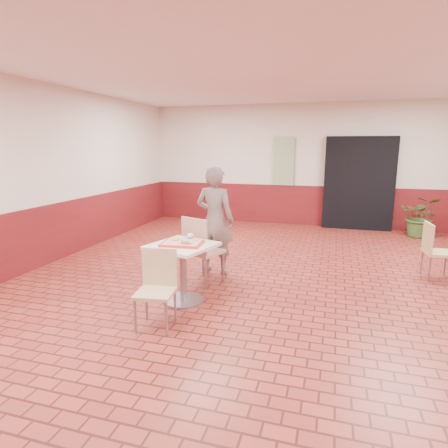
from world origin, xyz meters
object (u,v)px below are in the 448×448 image
(main_table, at_px, (183,263))
(chair_main_front, at_px, (157,284))
(paper_cup, at_px, (190,238))
(chair_second_left, at_px, (434,248))
(long_john_donut, at_px, (185,242))
(chair_main_back, at_px, (200,247))
(customer, at_px, (215,220))
(ring_donut, at_px, (175,239))
(serving_tray, at_px, (182,243))
(potted_plant, at_px, (421,217))

(main_table, bearing_deg, chair_main_front, -91.96)
(paper_cup, distance_m, chair_second_left, 3.70)
(chair_main_front, xyz_separation_m, long_john_donut, (0.09, 0.61, 0.33))
(chair_main_back, distance_m, chair_second_left, 3.51)
(customer, bearing_deg, chair_main_back, 92.26)
(chair_main_back, bearing_deg, ring_donut, 99.25)
(chair_second_left, bearing_deg, ring_donut, 111.20)
(serving_tray, bearing_deg, potted_plant, 52.36)
(customer, bearing_deg, chair_main_front, 94.16)
(serving_tray, distance_m, long_john_donut, 0.10)
(chair_main_back, relative_size, chair_second_left, 1.17)
(ring_donut, bearing_deg, chair_second_left, 27.90)
(paper_cup, bearing_deg, chair_main_front, -98.38)
(customer, bearing_deg, chair_second_left, -162.57)
(main_table, distance_m, ring_donut, 0.33)
(chair_main_back, height_order, potted_plant, chair_main_back)
(chair_second_left, height_order, potted_plant, potted_plant)
(paper_cup, bearing_deg, ring_donut, 176.84)
(serving_tray, bearing_deg, chair_main_back, 89.89)
(chair_second_left, bearing_deg, chair_main_back, 103.75)
(serving_tray, distance_m, paper_cup, 0.12)
(ring_donut, xyz_separation_m, chair_second_left, (3.41, 1.81, -0.34))
(paper_cup, distance_m, potted_plant, 5.90)
(customer, relative_size, paper_cup, 18.27)
(serving_tray, relative_size, paper_cup, 5.36)
(main_table, xyz_separation_m, chair_main_back, (0.00, 0.65, 0.04))
(long_john_donut, bearing_deg, main_table, 137.31)
(chair_main_back, distance_m, ring_donut, 0.65)
(ring_donut, bearing_deg, main_table, -30.17)
(paper_cup, bearing_deg, customer, 92.30)
(ring_donut, relative_size, paper_cup, 1.19)
(chair_main_back, bearing_deg, main_table, 111.32)
(chair_main_front, distance_m, serving_tray, 0.74)
(customer, height_order, chair_second_left, customer)
(chair_main_front, height_order, chair_second_left, chair_main_front)
(chair_main_back, bearing_deg, customer, -72.34)
(paper_cup, bearing_deg, chair_main_back, 98.10)
(ring_donut, xyz_separation_m, paper_cup, (0.21, -0.01, 0.03))
(chair_main_front, height_order, long_john_donut, chair_main_front)
(chair_main_front, xyz_separation_m, potted_plant, (3.68, 5.42, -0.03))
(serving_tray, xyz_separation_m, long_john_donut, (0.07, -0.06, 0.04))
(main_table, bearing_deg, chair_second_left, 29.75)
(serving_tray, bearing_deg, chair_second_left, 29.75)
(chair_main_back, distance_m, potted_plant, 5.49)
(main_table, height_order, customer, customer)
(serving_tray, relative_size, ring_donut, 4.51)
(main_table, xyz_separation_m, potted_plant, (3.66, 4.74, -0.06))
(chair_second_left, bearing_deg, main_table, 113.04)
(chair_main_back, relative_size, customer, 0.59)
(serving_tray, relative_size, long_john_donut, 3.30)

